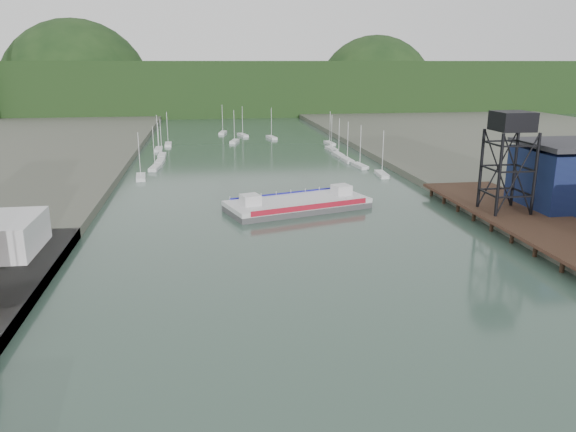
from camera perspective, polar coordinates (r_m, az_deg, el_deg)
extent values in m
cube|color=black|center=(88.83, 26.17, -1.73)|extent=(14.00, 70.00, 0.50)
cylinder|color=black|center=(85.91, 22.77, -2.65)|extent=(0.60, 0.60, 2.20)
cylinder|color=black|center=(92.90, 20.68, 3.86)|extent=(0.50, 0.50, 13.00)
cylinder|color=black|center=(95.95, 23.82, 3.88)|extent=(0.50, 0.50, 13.00)
cylinder|color=black|center=(98.09, 19.01, 4.58)|extent=(0.50, 0.50, 13.00)
cylinder|color=black|center=(100.98, 22.04, 4.59)|extent=(0.50, 0.50, 13.00)
cube|color=black|center=(95.85, 21.86, 8.93)|extent=(5.50, 5.50, 3.00)
cube|color=silver|center=(131.66, -14.72, 3.82)|extent=(2.67, 7.65, 0.90)
cube|color=silver|center=(142.59, -13.36, 4.77)|extent=(2.81, 7.67, 0.90)
cube|color=silver|center=(151.25, -12.89, 5.39)|extent=(2.35, 7.59, 0.90)
cube|color=silver|center=(161.02, -12.68, 6.00)|extent=(2.01, 7.50, 0.90)
cube|color=silver|center=(173.22, -13.02, 6.62)|extent=(2.00, 7.50, 0.90)
cube|color=silver|center=(182.77, -12.07, 7.12)|extent=(2.16, 7.54, 0.90)
cube|color=silver|center=(132.45, 9.51, 4.18)|extent=(2.53, 7.62, 0.90)
cube|color=silver|center=(142.63, 7.30, 5.07)|extent=(2.76, 7.67, 0.90)
cube|color=silver|center=(150.71, 6.03, 5.66)|extent=(2.22, 7.56, 0.90)
cube|color=silver|center=(159.27, 5.16, 6.21)|extent=(2.18, 7.54, 0.90)
cube|color=silver|center=(170.03, 4.42, 6.81)|extent=(2.46, 7.61, 0.90)
cube|color=silver|center=(181.70, 4.26, 7.37)|extent=(2.48, 7.61, 0.90)
cube|color=silver|center=(186.48, -5.45, 7.55)|extent=(3.78, 7.76, 0.90)
cube|color=silver|center=(195.51, -1.68, 7.97)|extent=(3.31, 7.74, 0.90)
cube|color=silver|center=(202.54, -4.62, 8.19)|extent=(3.76, 7.76, 0.90)
cube|color=silver|center=(210.13, -6.64, 8.40)|extent=(3.40, 7.74, 0.90)
cube|color=black|center=(325.04, -6.37, 12.92)|extent=(500.00, 120.00, 28.00)
sphere|color=black|center=(331.81, -20.57, 11.41)|extent=(80.00, 80.00, 80.00)
sphere|color=black|center=(350.53, 8.79, 12.03)|extent=(70.00, 70.00, 70.00)
cube|color=#48494B|center=(100.77, 0.98, 0.95)|extent=(27.08, 17.06, 1.01)
cube|color=silver|center=(100.55, 0.98, 1.46)|extent=(27.08, 17.06, 0.81)
cube|color=#B41428|center=(96.11, 2.34, 0.91)|extent=(21.26, 6.67, 0.91)
cube|color=navy|center=(104.95, -0.26, 2.17)|extent=(21.26, 6.67, 0.91)
cube|color=silver|center=(96.65, -3.84, 1.59)|extent=(3.78, 3.78, 2.02)
cube|color=silver|center=(104.54, 5.45, 2.61)|extent=(3.78, 3.78, 2.02)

